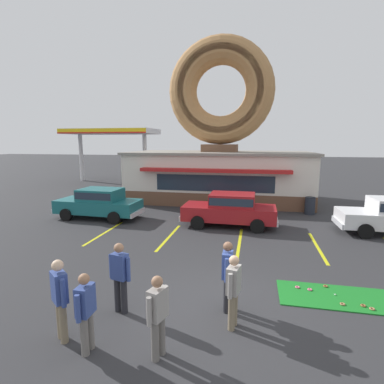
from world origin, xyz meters
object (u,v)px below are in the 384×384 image
object	(u,v)px
pedestrian_hooded_kid	(120,274)
pedestrian_beanie_man	(86,309)
pedestrian_crossing_woman	(60,296)
car_teal	(99,202)
pedestrian_blue_sweater_man	(233,288)
pedestrian_clipboard_woman	(158,313)
car_red	(230,208)
trash_bin	(310,205)
golf_ball	(335,294)
pedestrian_leather_jacket_man	(227,273)

from	to	relation	value
pedestrian_hooded_kid	pedestrian_beanie_man	distance (m)	1.42
pedestrian_beanie_man	pedestrian_crossing_woman	distance (m)	0.73
car_teal	pedestrian_blue_sweater_man	xyz separation A→B (m)	(7.65, -8.15, 0.05)
pedestrian_hooded_kid	pedestrian_beanie_man	bearing A→B (deg)	-91.39
pedestrian_clipboard_woman	pedestrian_crossing_woman	bearing A→B (deg)	178.04
car_red	trash_bin	xyz separation A→B (m)	(4.21, 3.33, -0.37)
pedestrian_hooded_kid	pedestrian_beanie_man	world-z (taller)	pedestrian_hooded_kid
car_red	golf_ball	bearing A→B (deg)	-61.96
car_teal	pedestrian_crossing_woman	size ratio (longest dim) A/B	2.65
pedestrian_blue_sweater_man	trash_bin	xyz separation A→B (m)	(3.49, 11.41, -0.42)
golf_ball	car_teal	size ratio (longest dim) A/B	0.01
car_red	car_teal	size ratio (longest dim) A/B	0.99
car_teal	pedestrian_blue_sweater_man	distance (m)	11.18
car_red	pedestrian_beanie_man	distance (m)	9.63
pedestrian_clipboard_woman	trash_bin	world-z (taller)	pedestrian_clipboard_woman
pedestrian_clipboard_woman	pedestrian_beanie_man	xyz separation A→B (m)	(-1.39, -0.14, -0.01)
car_red	trash_bin	distance (m)	5.39
pedestrian_crossing_woman	trash_bin	xyz separation A→B (m)	(6.88, 12.55, -0.47)
golf_ball	pedestrian_hooded_kid	distance (m)	5.61
car_red	pedestrian_hooded_kid	distance (m)	8.24
golf_ball	pedestrian_blue_sweater_man	size ratio (longest dim) A/B	0.03
pedestrian_blue_sweater_man	pedestrian_beanie_man	world-z (taller)	pedestrian_blue_sweater_man
car_red	pedestrian_beanie_man	bearing A→B (deg)	-101.82
golf_ball	trash_bin	bearing A→B (deg)	84.44
pedestrian_blue_sweater_man	trash_bin	bearing A→B (deg)	72.99
golf_ball	car_red	distance (m)	7.04
golf_ball	pedestrian_beanie_man	bearing A→B (deg)	-148.27
pedestrian_clipboard_woman	trash_bin	distance (m)	13.51
golf_ball	car_red	xyz separation A→B (m)	(-3.29, 6.17, 0.82)
car_red	pedestrian_crossing_woman	distance (m)	9.60
car_red	trash_bin	size ratio (longest dim) A/B	4.70
pedestrian_crossing_woman	trash_bin	distance (m)	14.32
golf_ball	pedestrian_blue_sweater_man	bearing A→B (deg)	-143.48
pedestrian_leather_jacket_man	car_red	bearing A→B (deg)	94.12
car_teal	pedestrian_clipboard_woman	size ratio (longest dim) A/B	2.82
pedestrian_beanie_man	trash_bin	distance (m)	14.19
golf_ball	trash_bin	xyz separation A→B (m)	(0.92, 9.51, 0.45)
pedestrian_blue_sweater_man	pedestrian_hooded_kid	world-z (taller)	pedestrian_hooded_kid
car_red	pedestrian_clipboard_woman	bearing A→B (deg)	-93.59
pedestrian_leather_jacket_man	trash_bin	bearing A→B (deg)	71.10
pedestrian_beanie_man	pedestrian_clipboard_woman	bearing A→B (deg)	5.63
car_red	pedestrian_blue_sweater_man	distance (m)	8.10
pedestrian_clipboard_woman	car_red	bearing A→B (deg)	86.41
car_red	pedestrian_hooded_kid	xyz separation A→B (m)	(-1.94, -8.01, 0.09)
pedestrian_crossing_woman	trash_bin	world-z (taller)	pedestrian_crossing_woman
golf_ball	pedestrian_blue_sweater_man	xyz separation A→B (m)	(-2.56, -1.90, 0.87)
pedestrian_hooded_kid	trash_bin	bearing A→B (deg)	61.53
pedestrian_hooded_kid	pedestrian_leather_jacket_man	bearing A→B (deg)	13.54
car_red	pedestrian_clipboard_woman	world-z (taller)	pedestrian_clipboard_woman
golf_ball	pedestrian_crossing_woman	distance (m)	6.75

